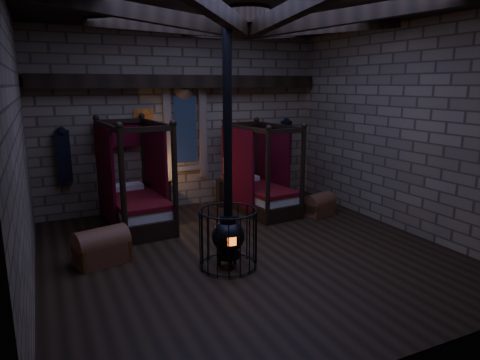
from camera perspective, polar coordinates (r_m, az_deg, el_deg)
name	(u,v)px	position (r m, az deg, el deg)	size (l,w,h in m)	color
room	(246,37)	(7.42, 0.74, 18.51)	(7.02, 7.02, 4.29)	black
bed_left	(135,201)	(9.41, -13.81, -2.73)	(1.28, 2.21, 2.23)	black
bed_right	(259,190)	(10.25, 2.60, -1.33)	(1.24, 2.08, 2.07)	black
trunk_left	(102,247)	(7.72, -17.94, -8.52)	(0.97, 0.75, 0.63)	brown
trunk_right	(319,205)	(10.14, 10.52, -3.32)	(0.82, 0.64, 0.53)	brown
nightstand_left	(158,197)	(10.20, -10.82, -2.20)	(0.59, 0.58, 0.97)	black
nightstand_right	(225,192)	(10.74, -2.05, -1.64)	(0.46, 0.44, 0.72)	black
stove	(228,232)	(7.09, -1.59, -6.96)	(0.97, 0.97, 4.05)	black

